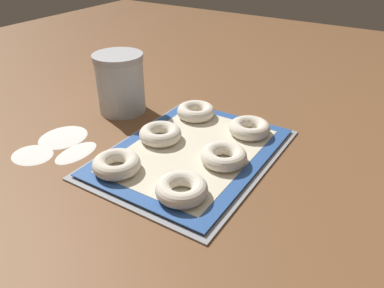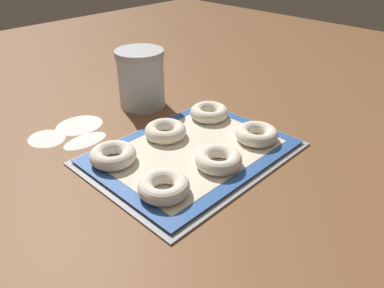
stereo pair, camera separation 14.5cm
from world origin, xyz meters
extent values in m
plane|color=brown|center=(0.00, 0.00, 0.00)|extent=(2.80, 2.80, 0.00)
cube|color=#93969B|center=(0.01, -0.01, 0.00)|extent=(0.44, 0.33, 0.01)
cube|color=#2D569E|center=(0.01, -0.01, 0.01)|extent=(0.41, 0.31, 0.00)
cube|color=beige|center=(0.01, -0.01, 0.01)|extent=(0.36, 0.25, 0.00)
torus|color=silver|center=(-0.14, -0.08, 0.03)|extent=(0.10, 0.10, 0.03)
torus|color=silver|center=(0.00, -0.09, 0.03)|extent=(0.10, 0.10, 0.03)
torus|color=silver|center=(0.14, -0.08, 0.03)|extent=(0.10, 0.10, 0.03)
torus|color=silver|center=(-0.14, 0.08, 0.03)|extent=(0.10, 0.10, 0.03)
torus|color=silver|center=(0.01, 0.08, 0.03)|extent=(0.10, 0.10, 0.03)
torus|color=silver|center=(0.15, 0.07, 0.03)|extent=(0.10, 0.10, 0.03)
cylinder|color=silver|center=(0.09, 0.27, 0.07)|extent=(0.12, 0.12, 0.14)
cylinder|color=#B2B2B7|center=(0.09, 0.27, 0.15)|extent=(0.13, 0.13, 0.02)
ellipsoid|color=white|center=(-0.18, 0.28, 0.00)|extent=(0.08, 0.09, 0.00)
ellipsoid|color=white|center=(-0.13, 0.21, 0.00)|extent=(0.11, 0.06, 0.00)
ellipsoid|color=white|center=(-0.09, 0.29, 0.00)|extent=(0.12, 0.11, 0.00)
camera|label=1|loc=(-0.58, -0.38, 0.44)|focal=35.00mm
camera|label=2|loc=(-0.49, -0.49, 0.44)|focal=35.00mm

